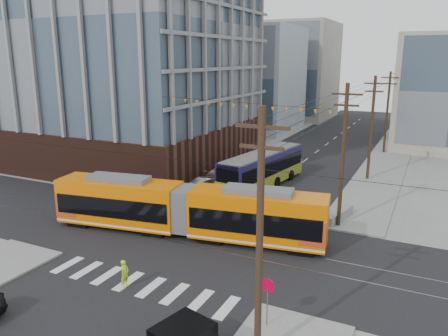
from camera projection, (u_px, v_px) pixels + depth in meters
The scene contains 14 objects.
ground at pixel (168, 263), 27.88m from camera, with size 160.00×160.00×0.00m, color slate.
office_building at pixel (116, 45), 53.74m from camera, with size 30.00×25.00×28.60m, color #381E16.
bg_bldg_nw_near at pixel (245, 79), 78.21m from camera, with size 18.00×16.00×18.00m, color #8C99A5.
bg_bldg_nw_far at pixel (295, 71), 94.14m from camera, with size 16.00×18.00×20.00m, color gray.
utility_pole_near at pixel (260, 242), 17.70m from camera, with size 0.30×0.30×11.00m, color black.
utility_pole_far at pixel (397, 103), 71.77m from camera, with size 0.30×0.30×11.00m, color black.
streetcar at pixel (185, 210), 31.91m from camera, with size 20.37×2.86×3.92m, color #E06800, non-canonical shape.
city_bus at pixel (263, 169), 44.12m from camera, with size 2.79×12.89×3.65m, color #17133E, non-canonical shape.
parked_car_silver at pixel (207, 184), 42.94m from camera, with size 1.46×4.19×1.38m, color #B1B2BA.
parked_car_white at pixel (223, 173), 47.12m from camera, with size 1.79×4.40×1.28m, color silver.
parked_car_grey at pixel (230, 167), 49.15m from camera, with size 2.45×5.31×1.47m, color #55575D.
pedestrian at pixel (125, 274), 24.78m from camera, with size 0.60×0.40×1.66m, color #C1ED27.
stop_sign at pixel (267, 305), 20.95m from camera, with size 0.75×0.75×2.46m, color #BD002C, non-canonical shape.
jersey_barrier at pixel (339, 216), 35.01m from camera, with size 0.92×4.10×0.82m, color slate.
Camera 1 is at (14.37, -21.40, 12.75)m, focal length 35.00 mm.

